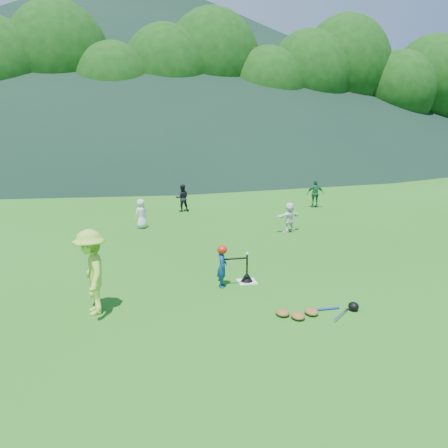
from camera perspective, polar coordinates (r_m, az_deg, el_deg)
The scene contains 15 objects.
ground at distance 11.00m, azimuth 2.99°, elevation -7.55°, with size 120.00×120.00×0.00m, color #256316.
home_plate at distance 10.99m, azimuth 2.99°, elevation -7.50°, with size 0.45×0.45×0.02m, color silver.
baseball at distance 10.75m, azimuth 3.04°, elevation -3.88°, with size 0.08×0.08×0.08m, color white.
batter_child at distance 10.51m, azimuth -0.25°, elevation -5.60°, with size 0.37×0.24×1.02m, color navy.
adult_coach at distance 9.41m, azimuth -16.94°, elevation -6.04°, with size 1.16×0.66×1.79m, color #A1D63F.
fielder_a at distance 16.41m, azimuth -10.76°, elevation 1.32°, with size 0.53×0.35×1.09m, color silver.
fielder_b at distance 19.20m, azimuth -5.47°, elevation 3.41°, with size 0.58×0.45×1.19m, color black.
fielder_c at distance 20.37m, azimuth 11.84°, elevation 3.91°, with size 0.76×0.31×1.29m, color #1F693D.
fielder_d at distance 15.74m, azimuth 8.53°, elevation 0.87°, with size 1.00×0.32×1.08m, color white.
batting_tee at distance 10.95m, azimuth 3.00°, elevation -6.92°, with size 0.30×0.30×0.68m.
batter_gear at distance 10.38m, azimuth -0.12°, elevation -3.47°, with size 0.73×0.26×0.38m.
equipment_pile at distance 9.40m, azimuth 11.40°, elevation -11.17°, with size 1.80×0.74×0.19m.
outfield_fence at distance 38.10m, azimuth -8.87°, elevation 8.48°, with size 70.07×0.08×1.33m.
tree_line at distance 43.99m, azimuth -9.59°, elevation 18.91°, with size 70.04×11.40×14.82m.
distant_hills at distance 92.44m, azimuth -17.05°, elevation 19.84°, with size 155.00×140.00×32.00m.
Camera 1 is at (-2.89, -9.85, 3.95)m, focal length 35.00 mm.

